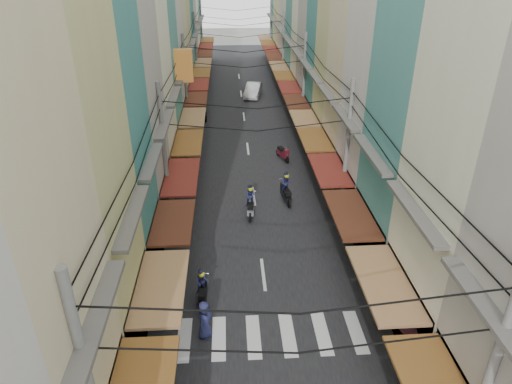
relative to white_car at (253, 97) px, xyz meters
name	(u,v)px	position (x,y,z in m)	size (l,w,h in m)	color
ground	(260,251)	(-1.28, -28.80, 0.00)	(160.00, 160.00, 0.00)	#62625E
road	(245,124)	(-1.28, -8.80, 0.01)	(10.00, 80.00, 0.02)	black
sidewalk_left	(173,125)	(-7.78, -8.80, 0.03)	(3.00, 80.00, 0.06)	slate
sidewalk_right	(315,122)	(5.22, -8.80, 0.03)	(3.00, 80.00, 0.06)	slate
crosswalk	(271,336)	(-1.28, -34.80, 0.03)	(7.55, 2.40, 0.01)	silver
building_row_left	(137,14)	(-9.19, -12.24, 9.78)	(7.80, 67.67, 23.70)	beige
building_row_right	(350,18)	(6.64, -12.35, 9.41)	(7.80, 68.98, 22.59)	teal
utility_poles	(246,62)	(-1.28, -13.79, 6.59)	(10.20, 66.13, 8.20)	slate
white_car	(253,97)	(0.00, 0.00, 0.00)	(5.01, 1.96, 1.77)	silver
bicycle	(423,281)	(6.22, -31.80, 0.00)	(0.59, 1.58, 1.08)	black
moving_scooters	(250,189)	(-1.49, -22.91, 0.57)	(6.67, 27.00, 2.01)	black
parked_scooters	(369,275)	(3.59, -31.76, 0.48)	(12.96, 14.04, 1.00)	black
pedestrians	(182,226)	(-5.34, -27.78, 1.02)	(13.24, 24.46, 2.16)	#251F2A
market_umbrella	(429,324)	(4.25, -36.50, 1.94)	(2.09, 2.09, 2.21)	#B2B2B7
traffic_sign	(379,266)	(3.51, -33.00, 1.91)	(0.10, 0.58, 2.66)	slate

